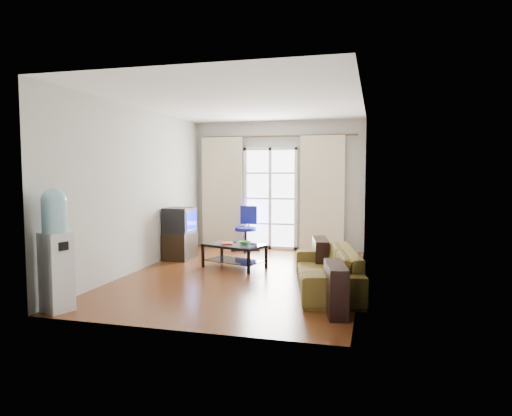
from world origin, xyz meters
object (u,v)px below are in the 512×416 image
Objects in this scene: coffee_table at (234,252)px; water_cooler at (56,247)px; crt_tv at (179,220)px; task_chair at (246,238)px; sofa at (327,270)px; tv_stand at (180,246)px.

coffee_table is 3.17m from water_cooler.
task_chair is (0.96, 1.23, -0.46)m from crt_tv.
sofa is 2.27× the size of task_chair.
sofa is 3.40m from task_chair.
water_cooler reaches higher than tv_stand.
tv_stand reaches higher than coffee_table.
coffee_table is 1.72m from task_chair.
water_cooler is at bearing -70.88° from sofa.
water_cooler is at bearing -99.06° from task_chair.
water_cooler is (-1.02, -4.54, 0.49)m from task_chair.
task_chair is 0.64× the size of water_cooler.
tv_stand is 0.49m from crt_tv.
tv_stand is at bearing 108.28° from water_cooler.
tv_stand is 0.47× the size of water_cooler.
crt_tv is 1.63m from task_chair.
crt_tv is (-0.00, -0.07, 0.49)m from tv_stand.
task_chair reaches higher than sofa.
water_cooler is at bearing -88.63° from crt_tv.
water_cooler reaches higher than coffee_table.
crt_tv reaches higher than task_chair.
tv_stand is (-1.24, 0.54, -0.02)m from coffee_table.
crt_tv is (-2.92, 1.55, 0.45)m from sofa.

